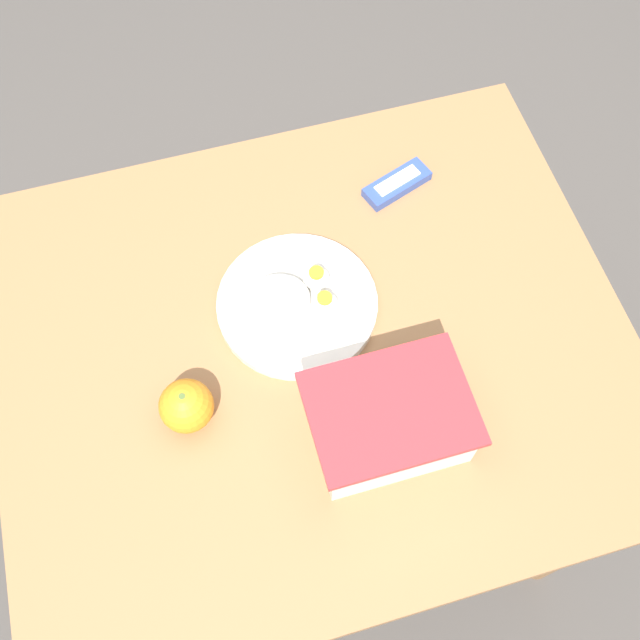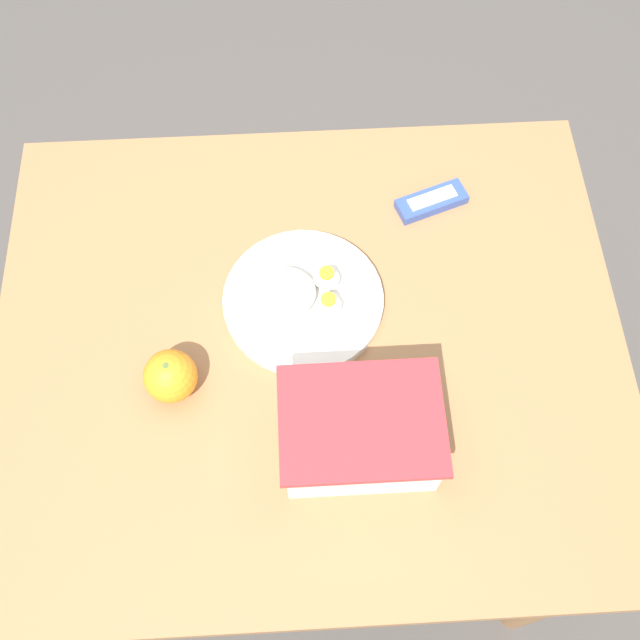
# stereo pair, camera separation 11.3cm
# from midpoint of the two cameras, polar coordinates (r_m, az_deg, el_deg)

# --- Properties ---
(ground_plane) EXTENTS (10.00, 10.00, 0.00)m
(ground_plane) POSITION_cam_midpoint_polar(r_m,az_deg,el_deg) (1.86, -2.12, -11.67)
(ground_plane) COLOR #4C4742
(table) EXTENTS (0.97, 0.83, 0.76)m
(table) POSITION_cam_midpoint_polar(r_m,az_deg,el_deg) (1.26, -3.08, -4.27)
(table) COLOR #996B42
(table) RESTS_ON ground_plane
(food_container) EXTENTS (0.22, 0.17, 0.10)m
(food_container) POSITION_cam_midpoint_polar(r_m,az_deg,el_deg) (1.06, 2.12, -8.04)
(food_container) COLOR white
(food_container) RESTS_ON table
(orange_fruit) EXTENTS (0.08, 0.08, 0.08)m
(orange_fruit) POSITION_cam_midpoint_polar(r_m,az_deg,el_deg) (1.10, -13.09, -6.71)
(orange_fruit) COLOR orange
(orange_fruit) RESTS_ON table
(rice_plate) EXTENTS (0.25, 0.25, 0.06)m
(rice_plate) POSITION_cam_midpoint_polar(r_m,az_deg,el_deg) (1.16, -4.79, 1.05)
(rice_plate) COLOR silver
(rice_plate) RESTS_ON table
(candy_bar) EXTENTS (0.13, 0.08, 0.02)m
(candy_bar) POSITION_cam_midpoint_polar(r_m,az_deg,el_deg) (1.29, 3.37, 10.08)
(candy_bar) COLOR #334C9E
(candy_bar) RESTS_ON table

